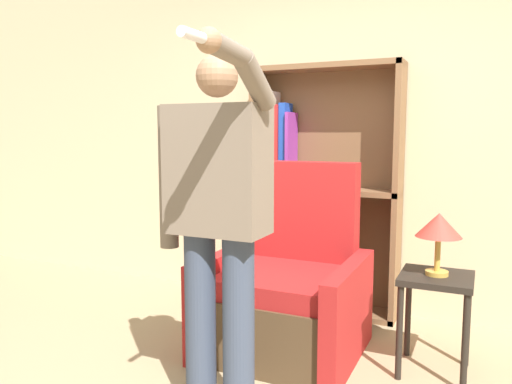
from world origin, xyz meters
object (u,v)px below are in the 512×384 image
Objects in this scene: bookcase at (307,195)px; table_lamp at (439,228)px; armchair at (288,293)px; side_table at (436,294)px; person_standing at (217,217)px.

bookcase is 5.30× the size of table_lamp.
armchair is at bearing -79.34° from bookcase.
table_lamp is (0.00, 0.00, 0.39)m from side_table.
bookcase is 1.72m from person_standing.
armchair is at bearing -177.61° from side_table.
armchair is 1.02m from table_lamp.
armchair reaches higher than side_table.
side_table is at bearing 0.00° from table_lamp.
person_standing is 3.00× the size of side_table.
side_table is at bearing -35.78° from bookcase.
bookcase is 0.97m from armchair.
person_standing reaches higher than armchair.
bookcase is at bearing 94.88° from person_standing.
armchair is at bearing -177.61° from table_lamp.
side_table is (1.04, -0.75, -0.44)m from bookcase.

